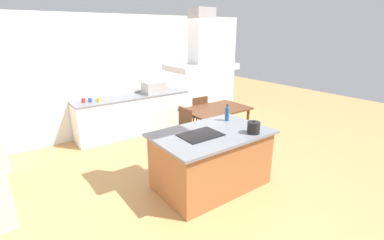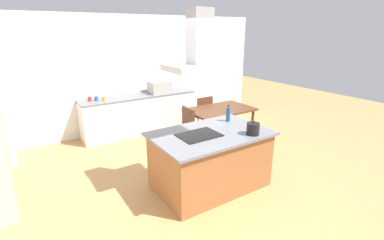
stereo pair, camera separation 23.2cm
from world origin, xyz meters
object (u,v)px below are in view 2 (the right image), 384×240
object	(u,v)px
countertop_microwave	(160,87)
coffee_mug_yellow	(104,98)
coffee_mug_red	(90,99)
chair_facing_back_wall	(202,112)
dining_table	(220,112)
coffee_mug_blue	(96,98)
tea_kettle	(253,129)
chair_at_left_end	(184,127)
range_hood	(200,51)
olive_oil_bottle	(228,114)
cooktop	(199,135)

from	to	relation	value
countertop_microwave	coffee_mug_yellow	xyz separation A→B (m)	(-1.36, -0.06, -0.09)
coffee_mug_red	chair_facing_back_wall	world-z (taller)	coffee_mug_red
dining_table	chair_facing_back_wall	distance (m)	0.68
coffee_mug_blue	chair_facing_back_wall	world-z (taller)	coffee_mug_blue
countertop_microwave	coffee_mug_yellow	bearing A→B (deg)	-177.46
tea_kettle	chair_at_left_end	size ratio (longest dim) A/B	0.27
coffee_mug_blue	range_hood	world-z (taller)	range_hood
countertop_microwave	chair_at_left_end	size ratio (longest dim) A/B	0.56
coffee_mug_yellow	tea_kettle	bearing A→B (deg)	-68.82
dining_table	chair_at_left_end	distance (m)	0.93
tea_kettle	olive_oil_bottle	xyz separation A→B (m)	(0.09, 0.67, 0.03)
olive_oil_bottle	coffee_mug_blue	bearing A→B (deg)	119.28
tea_kettle	chair_facing_back_wall	distance (m)	2.59
countertop_microwave	coffee_mug_blue	xyz separation A→B (m)	(-1.51, 0.04, -0.09)
cooktop	countertop_microwave	xyz separation A→B (m)	(0.81, 2.88, 0.13)
coffee_mug_red	coffee_mug_blue	bearing A→B (deg)	-18.18
olive_oil_bottle	chair_facing_back_wall	world-z (taller)	olive_oil_bottle
coffee_mug_blue	countertop_microwave	bearing A→B (deg)	-1.36
coffee_mug_blue	chair_at_left_end	world-z (taller)	coffee_mug_blue
tea_kettle	dining_table	world-z (taller)	tea_kettle
dining_table	coffee_mug_blue	bearing A→B (deg)	144.44
olive_oil_bottle	dining_table	bearing A→B (deg)	57.03
olive_oil_bottle	coffee_mug_red	bearing A→B (deg)	120.97
tea_kettle	dining_table	xyz separation A→B (m)	(0.79, 1.75, -0.32)
tea_kettle	dining_table	distance (m)	1.95
tea_kettle	coffee_mug_blue	distance (m)	3.59
cooktop	coffee_mug_blue	world-z (taller)	coffee_mug_blue
cooktop	chair_facing_back_wall	bearing A→B (deg)	53.79
countertop_microwave	range_hood	bearing A→B (deg)	-105.65
countertop_microwave	olive_oil_bottle	bearing A→B (deg)	-90.65
countertop_microwave	chair_at_left_end	world-z (taller)	countertop_microwave
range_hood	cooktop	bearing A→B (deg)	180.00
olive_oil_bottle	countertop_microwave	world-z (taller)	olive_oil_bottle
chair_facing_back_wall	dining_table	bearing A→B (deg)	-90.00
cooktop	olive_oil_bottle	xyz separation A→B (m)	(0.78, 0.27, 0.11)
countertop_microwave	dining_table	world-z (taller)	countertop_microwave
countertop_microwave	chair_facing_back_wall	xyz separation A→B (m)	(0.67, -0.86, -0.53)
cooktop	tea_kettle	xyz separation A→B (m)	(0.69, -0.39, 0.08)
dining_table	chair_facing_back_wall	size ratio (longest dim) A/B	1.57
coffee_mug_yellow	dining_table	world-z (taller)	coffee_mug_yellow
tea_kettle	coffee_mug_red	xyz separation A→B (m)	(-1.52, 3.35, -0.04)
tea_kettle	range_hood	size ratio (longest dim) A/B	0.27
olive_oil_bottle	range_hood	size ratio (longest dim) A/B	0.31
coffee_mug_yellow	chair_facing_back_wall	bearing A→B (deg)	-21.42
olive_oil_bottle	coffee_mug_yellow	xyz separation A→B (m)	(-1.34, 2.55, -0.07)
cooktop	dining_table	world-z (taller)	cooktop
coffee_mug_red	dining_table	size ratio (longest dim) A/B	0.06
cooktop	coffee_mug_yellow	xyz separation A→B (m)	(-0.56, 2.82, 0.04)
coffee_mug_red	chair_facing_back_wall	distance (m)	2.53
cooktop	chair_facing_back_wall	xyz separation A→B (m)	(1.48, 2.02, -0.40)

